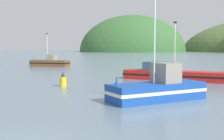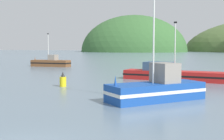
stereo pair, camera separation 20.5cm
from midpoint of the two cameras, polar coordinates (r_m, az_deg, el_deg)
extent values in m
ellipsoid|color=#386633|center=(229.30, 4.07, 3.45)|extent=(80.21, 64.17, 55.13)
cube|color=red|center=(35.42, 11.91, -1.06)|extent=(12.10, 4.72, 1.08)
cube|color=black|center=(35.41, 11.91, -0.97)|extent=(12.22, 4.77, 0.19)
cube|color=#334C6B|center=(35.85, 8.96, 0.72)|extent=(3.60, 2.73, 1.01)
cylinder|color=silver|center=(35.26, 11.99, 4.21)|extent=(0.12, 0.12, 5.42)
cube|color=black|center=(35.37, 12.07, 8.80)|extent=(0.36, 0.10, 0.20)
cube|color=#19479E|center=(21.98, 8.57, -4.09)|extent=(6.96, 6.69, 1.26)
cube|color=white|center=(21.97, 8.57, -3.92)|extent=(7.03, 6.76, 0.23)
cone|color=#19479E|center=(20.05, 0.94, -2.02)|extent=(0.28, 0.28, 0.70)
cube|color=gray|center=(22.29, 10.22, -0.50)|extent=(2.36, 2.38, 1.43)
cylinder|color=silver|center=(21.59, 8.15, 5.85)|extent=(0.12, 0.12, 6.31)
cube|color=brown|center=(60.06, -11.42, 1.25)|extent=(7.82, 2.79, 1.26)
cube|color=black|center=(60.06, -11.42, 1.31)|extent=(7.90, 2.82, 0.23)
cone|color=brown|center=(61.87, -14.26, 2.20)|extent=(0.21, 0.21, 0.70)
cube|color=gray|center=(59.74, -10.98, 2.36)|extent=(1.59, 1.77, 1.06)
cylinder|color=silver|center=(60.22, -11.87, 4.22)|extent=(0.12, 0.12, 4.98)
cube|color=black|center=(60.27, -11.91, 6.71)|extent=(0.36, 0.06, 0.20)
cylinder|color=yellow|center=(29.65, -9.07, -2.19)|extent=(0.63, 0.63, 0.95)
cone|color=black|center=(29.57, -9.08, -0.80)|extent=(0.38, 0.38, 0.50)
camera|label=1|loc=(0.10, -89.82, 0.01)|focal=48.36mm
camera|label=2|loc=(0.10, 90.18, -0.01)|focal=48.36mm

